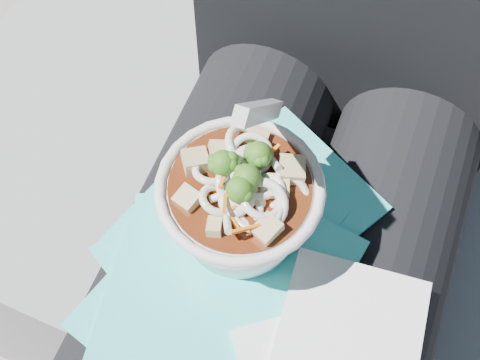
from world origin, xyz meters
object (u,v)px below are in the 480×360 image
(person_body, at_px, (300,207))
(plastic_bag, at_px, (223,258))
(stone_ledge, at_px, (295,279))
(lap, at_px, (270,293))
(udon_bowl, at_px, (241,201))

(person_body, xyz_separation_m, plastic_bag, (-0.04, -0.11, 0.07))
(stone_ledge, xyz_separation_m, person_body, (0.00, -0.06, 0.34))
(stone_ledge, distance_m, plastic_bag, 0.44)
(lap, bearing_deg, stone_ledge, 90.00)
(stone_ledge, bearing_deg, person_body, -90.00)
(lap, xyz_separation_m, udon_bowl, (-0.04, 0.01, 0.14))
(person_body, relative_size, udon_bowl, 5.65)
(udon_bowl, bearing_deg, lap, -22.60)
(stone_ledge, height_order, plastic_bag, plastic_bag)
(lap, distance_m, person_body, 0.09)
(stone_ledge, distance_m, person_body, 0.34)
(person_body, bearing_deg, udon_bowl, -114.87)
(plastic_bag, bearing_deg, udon_bowl, 79.66)
(udon_bowl, bearing_deg, plastic_bag, -100.34)
(stone_ledge, distance_m, udon_bowl, 0.49)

